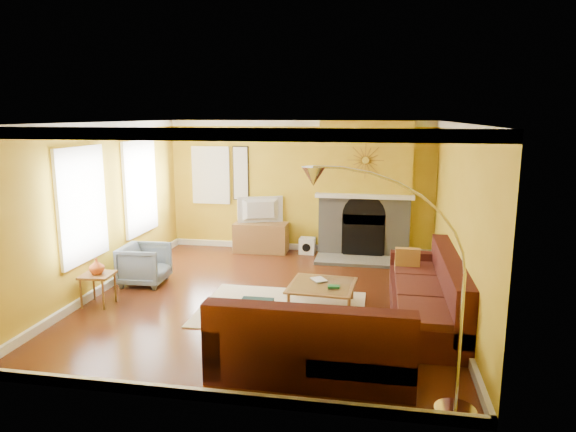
% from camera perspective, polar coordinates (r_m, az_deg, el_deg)
% --- Properties ---
extents(floor, '(5.50, 6.00, 0.02)m').
position_cam_1_polar(floor, '(8.12, -2.05, -9.16)').
color(floor, '#602B14').
rests_on(floor, ground).
extents(ceiling, '(5.50, 6.00, 0.02)m').
position_cam_1_polar(ceiling, '(7.61, -2.20, 10.41)').
color(ceiling, white).
rests_on(ceiling, ground).
extents(wall_back, '(5.50, 0.02, 2.70)m').
position_cam_1_polar(wall_back, '(10.67, 1.30, 3.32)').
color(wall_back, gold).
rests_on(wall_back, ground).
extents(wall_front, '(5.50, 0.02, 2.70)m').
position_cam_1_polar(wall_front, '(4.94, -9.57, -6.21)').
color(wall_front, gold).
rests_on(wall_front, ground).
extents(wall_left, '(0.02, 6.00, 2.70)m').
position_cam_1_polar(wall_left, '(8.75, -20.08, 0.89)').
color(wall_left, gold).
rests_on(wall_left, ground).
extents(wall_right, '(0.02, 6.00, 2.70)m').
position_cam_1_polar(wall_right, '(7.67, 18.48, -0.39)').
color(wall_right, gold).
rests_on(wall_right, ground).
extents(baseboard, '(5.50, 6.00, 0.12)m').
position_cam_1_polar(baseboard, '(8.09, -2.06, -8.70)').
color(baseboard, white).
rests_on(baseboard, floor).
extents(crown_molding, '(5.50, 6.00, 0.12)m').
position_cam_1_polar(crown_molding, '(7.61, -2.20, 9.89)').
color(crown_molding, white).
rests_on(crown_molding, ceiling).
extents(window_left_near, '(0.06, 1.22, 1.72)m').
position_cam_1_polar(window_left_near, '(9.84, -16.17, 3.09)').
color(window_left_near, white).
rests_on(window_left_near, wall_left).
extents(window_left_far, '(0.06, 1.22, 1.72)m').
position_cam_1_polar(window_left_far, '(8.20, -21.98, 1.17)').
color(window_left_far, white).
rests_on(window_left_far, wall_left).
extents(window_back, '(0.82, 0.06, 1.22)m').
position_cam_1_polar(window_back, '(11.05, -8.55, 4.51)').
color(window_back, white).
rests_on(window_back, wall_back).
extents(wall_art, '(0.34, 0.04, 1.14)m').
position_cam_1_polar(wall_art, '(10.86, -5.28, 4.74)').
color(wall_art, white).
rests_on(wall_art, wall_back).
extents(fireplace, '(1.80, 0.40, 2.70)m').
position_cam_1_polar(fireplace, '(10.34, 8.54, 2.94)').
color(fireplace, gray).
rests_on(fireplace, floor).
extents(mantel, '(1.92, 0.22, 0.08)m').
position_cam_1_polar(mantel, '(10.12, 8.48, 2.19)').
color(mantel, white).
rests_on(mantel, fireplace).
extents(hearth, '(1.80, 0.70, 0.06)m').
position_cam_1_polar(hearth, '(10.08, 8.22, -4.94)').
color(hearth, gray).
rests_on(hearth, floor).
extents(sunburst, '(0.70, 0.04, 0.70)m').
position_cam_1_polar(sunburst, '(10.05, 8.60, 6.15)').
color(sunburst, olive).
rests_on(sunburst, fireplace).
extents(rug, '(2.40, 1.80, 0.02)m').
position_cam_1_polar(rug, '(7.67, -0.70, -10.26)').
color(rug, beige).
rests_on(rug, floor).
extents(sectional_sofa, '(2.89, 3.70, 0.90)m').
position_cam_1_polar(sectional_sofa, '(7.00, 7.02, -8.61)').
color(sectional_sofa, '#471916').
rests_on(sectional_sofa, floor).
extents(coffee_table, '(1.01, 1.01, 0.37)m').
position_cam_1_polar(coffee_table, '(7.67, 3.77, -8.85)').
color(coffee_table, white).
rests_on(coffee_table, floor).
extents(media_console, '(1.11, 0.50, 0.61)m').
position_cam_1_polar(media_console, '(10.70, -3.02, -2.38)').
color(media_console, olive).
rests_on(media_console, floor).
extents(tv, '(0.93, 0.44, 0.54)m').
position_cam_1_polar(tv, '(10.58, -3.05, 0.65)').
color(tv, black).
rests_on(tv, media_console).
extents(subwoofer, '(0.32, 0.32, 0.32)m').
position_cam_1_polar(subwoofer, '(10.60, 2.16, -3.31)').
color(subwoofer, white).
rests_on(subwoofer, floor).
extents(armchair, '(0.78, 0.76, 0.68)m').
position_cam_1_polar(armchair, '(8.99, -15.64, -5.21)').
color(armchair, slate).
rests_on(armchair, floor).
extents(side_table, '(0.47, 0.47, 0.49)m').
position_cam_1_polar(side_table, '(8.25, -20.32, -7.67)').
color(side_table, olive).
rests_on(side_table, floor).
extents(vase, '(0.28, 0.28, 0.24)m').
position_cam_1_polar(vase, '(8.15, -20.50, -5.26)').
color(vase, '#D8591E').
rests_on(vase, side_table).
extents(book, '(0.29, 0.31, 0.02)m').
position_cam_1_polar(book, '(7.71, 2.82, -7.18)').
color(book, white).
rests_on(book, coffee_table).
extents(arc_lamp, '(1.47, 0.36, 2.34)m').
position_cam_1_polar(arc_lamp, '(4.92, 11.46, -8.54)').
color(arc_lamp, silver).
rests_on(arc_lamp, floor).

